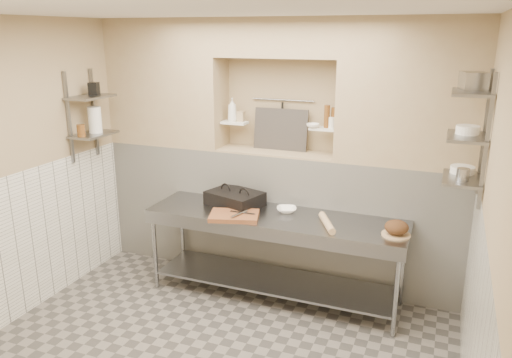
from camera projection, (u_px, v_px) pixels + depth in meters
The scene contains 47 objects.
ceiling at pixel (196, 2), 3.40m from camera, with size 4.00×3.90×0.10m, color silver.
wall_left at pixel (1, 175), 4.53m from camera, with size 0.10×3.90×2.80m, color tan.
wall_right at pixel (497, 242), 3.09m from camera, with size 0.10×3.90×2.80m, color tan.
wall_back at pixel (285, 148), 5.60m from camera, with size 4.00×0.10×2.80m, color tan.
backwall_lower at pixel (277, 214), 5.57m from camera, with size 4.00×0.40×1.40m, color white.
alcove_sill at pixel (277, 152), 5.37m from camera, with size 1.30×0.40×0.02m, color tan.
backwall_pillar_left at pixel (167, 83), 5.64m from camera, with size 1.35×0.40×1.40m, color tan.
backwall_pillar_right at pixel (411, 93), 4.71m from camera, with size 1.35×0.40×1.40m, color tan.
backwall_header at pixel (279, 38), 5.04m from camera, with size 1.30×0.40×0.40m, color tan.
wainscot_left at pixel (17, 247), 4.71m from camera, with size 0.02×3.90×1.40m, color white.
wainscot_right at pixel (473, 338), 3.31m from camera, with size 0.02×3.90×1.40m, color white.
alcove_shelf_left at pixel (235, 123), 5.47m from camera, with size 0.28×0.16×0.03m, color white.
alcove_shelf_right at pixel (324, 129), 5.12m from camera, with size 0.28×0.16×0.03m, color white.
utensil_rail at pixel (283, 100), 5.37m from camera, with size 0.02×0.02×0.70m, color gray.
hanging_steel at pixel (282, 116), 5.40m from camera, with size 0.02×0.02×0.30m, color black.
splash_panel at pixel (281, 129), 5.40m from camera, with size 0.60×0.02×0.45m, color #383330.
shelf_rail_left_a at pixel (94, 112), 5.51m from camera, with size 0.03×0.03×0.95m, color slate.
shelf_rail_left_b at pixel (69, 118), 5.15m from camera, with size 0.03×0.03×0.95m, color slate.
wall_shelf_left_lower at pixel (94, 134), 5.34m from camera, with size 0.30×0.50×0.03m, color slate.
wall_shelf_left_upper at pixel (90, 97), 5.23m from camera, with size 0.30×0.50×0.03m, color slate.
shelf_rail_right_a at pixel (484, 133), 4.11m from camera, with size 0.03×0.03×1.05m, color slate.
shelf_rail_right_b at pixel (487, 143), 3.75m from camera, with size 0.03×0.03×1.05m, color slate.
wall_shelf_right_lower at pixel (462, 179), 4.08m from camera, with size 0.30×0.50×0.03m, color slate.
wall_shelf_right_mid at pixel (467, 137), 3.98m from camera, with size 0.30×0.50×0.03m, color slate.
wall_shelf_right_upper at pixel (472, 93), 3.88m from camera, with size 0.30×0.50×0.03m, color slate.
prep_table at pixel (274, 240), 5.02m from camera, with size 2.60×0.70×0.90m.
panini_press at pixel (235, 199), 5.23m from camera, with size 0.64×0.54×0.15m.
cutting_board at pixel (234, 216), 4.89m from camera, with size 0.47×0.33×0.04m, color brown.
knife_blade at pixel (242, 213), 4.90m from camera, with size 0.26×0.03×0.01m, color gray.
tongs at pixel (239, 214), 4.84m from camera, with size 0.02×0.02×0.24m, color gray.
mixing_bowl at pixel (287, 210), 5.05m from camera, with size 0.20×0.20×0.05m, color white.
rolling_pin at pixel (327, 223), 4.67m from camera, with size 0.07×0.07×0.44m, color tan.
bread_board at pixel (396, 235), 4.47m from camera, with size 0.26×0.26×0.01m, color tan.
bread_loaf at pixel (397, 227), 4.45m from camera, with size 0.21×0.21×0.13m, color #4C2D19.
bottle_soap at pixel (232, 110), 5.43m from camera, with size 0.10×0.10×0.26m, color white.
jar_alcove at pixel (241, 116), 5.46m from camera, with size 0.07×0.07×0.11m, color tan.
bowl_alcove at pixel (313, 126), 5.10m from camera, with size 0.13×0.13×0.04m, color white.
condiment_a at pixel (334, 118), 5.07m from camera, with size 0.06×0.06×0.21m, color brown.
condiment_b at pixel (327, 116), 5.06m from camera, with size 0.06×0.06×0.23m, color brown.
condiment_c at pixel (332, 123), 5.07m from camera, with size 0.07×0.07×0.11m, color white.
jug_left at pixel (95, 120), 5.33m from camera, with size 0.14×0.14×0.28m, color white.
jar_left at pixel (81, 131), 5.15m from camera, with size 0.08×0.08×0.13m, color brown.
box_left_upper at pixel (94, 89), 5.26m from camera, with size 0.09×0.09×0.13m, color black.
bowl_right at pixel (462, 170), 4.18m from camera, with size 0.20×0.20×0.06m, color white.
canister_right at pixel (463, 175), 3.97m from camera, with size 0.10×0.10×0.10m, color gray.
bowl_right_mid at pixel (468, 130), 4.01m from camera, with size 0.18×0.18×0.07m, color white.
basket_right at pixel (473, 81), 3.92m from camera, with size 0.18×0.22×0.14m, color gray.
Camera 1 is at (1.70, -3.21, 2.65)m, focal length 35.00 mm.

